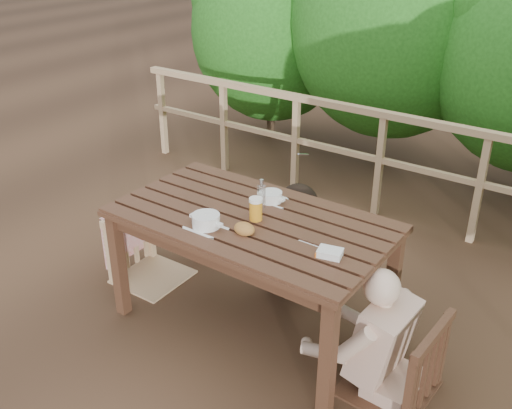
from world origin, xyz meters
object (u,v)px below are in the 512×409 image
Objects in this scene: butter_tub at (330,254)px; diner_right at (405,302)px; chair_far at (308,228)px; table at (252,273)px; woman at (310,202)px; soup_far at (271,198)px; chair_left at (148,220)px; chair_right at (397,320)px; beer_glass at (256,210)px; bottle at (261,196)px; bread_roll at (244,229)px; soup_near at (206,222)px.

diner_right is at bearing -1.88° from butter_tub.
table is at bearing -90.65° from chair_far.
table is 1.10m from diner_right.
soup_far is at bearing 86.37° from woman.
butter_tub is (0.63, -0.85, 0.42)m from chair_far.
butter_tub is at bearing -95.73° from chair_left.
chair_right reaches higher than beer_glass.
bottle is at bearing -84.23° from soup_far.
soup_far is at bearing 77.58° from diner_right.
table is at bearing -89.47° from chair_right.
chair_left reaches higher than bread_roll.
table is 1.73× the size of chair_left.
chair_left reaches higher than chair_far.
chair_far is 0.63m from soup_far.
table is at bearing -85.83° from bottle.
chair_left reaches higher than soup_near.
bottle is 1.63× the size of butter_tub.
bottle reaches higher than bread_roll.
bread_roll is 0.34m from bottle.
chair_far is 1.32m from diner_right.
chair_right is 4.14× the size of soup_far.
woman is at bearing 89.98° from chair_far.
chair_far is 6.22× the size of butter_tub.
bottle is at bearing -83.50° from chair_left.
chair_right is at bearing -1.04° from butter_tub.
beer_glass is (0.20, 0.25, 0.03)m from soup_near.
chair_left is 0.91m from soup_near.
chair_far is 1.08m from soup_near.
soup_near is at bearing -110.34° from bottle.
soup_far is at bearing 75.89° from soup_near.
diner_right reaches higher than chair_right.
chair_far is 0.66× the size of diner_right.
chair_left is at bearing 161.93° from butter_tub.
beer_glass is (0.05, -0.02, 0.49)m from table.
bottle is at bearing 145.09° from butter_tub.
butter_tub is at bearing 9.58° from soup_near.
chair_right is at bearing 8.74° from bread_roll.
soup_near reaches higher than soup_far.
beer_glass is at bearing 92.82° from woman.
butter_tub is (0.63, -0.87, 0.21)m from woman.
diner_right is at bearing -15.35° from soup_far.
chair_right is 7.42× the size of butter_tub.
bread_roll is 0.83× the size of beer_glass.
chair_right reaches higher than soup_near.
table is at bearing 90.60° from diner_right.
table is 10.73× the size of beer_glass.
bread_roll is at bearing 94.66° from woman.
chair_left is 2.03m from diner_right.
diner_right reaches higher than chair_far.
chair_far is 0.84× the size of chair_right.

